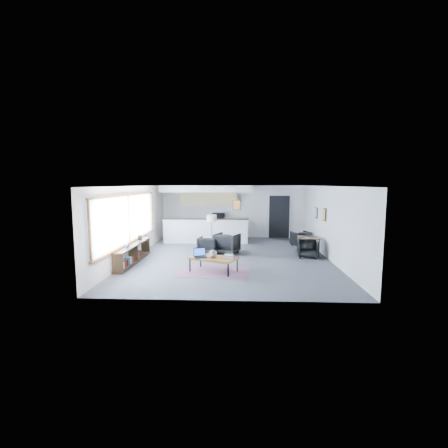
{
  "coord_description": "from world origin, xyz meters",
  "views": [
    {
      "loc": [
        0.29,
        -11.7,
        2.68
      ],
      "look_at": [
        -0.26,
        0.4,
        1.17
      ],
      "focal_mm": 26.0,
      "sensor_mm": 36.0,
      "label": 1
    }
  ],
  "objects_px": {
    "armchair_left": "(208,244)",
    "microwave": "(218,216)",
    "laptop": "(200,254)",
    "floor_lamp": "(212,219)",
    "book_stack": "(229,256)",
    "dining_chair_near": "(308,249)",
    "coffee_table": "(214,258)",
    "dining_table": "(309,239)",
    "ceramic_pot": "(213,254)",
    "armchair_right": "(227,242)",
    "dining_chair_far": "(301,239)"
  },
  "relations": [
    {
      "from": "armchair_left",
      "to": "dining_chair_far",
      "type": "distance_m",
      "value": 4.2
    },
    {
      "from": "coffee_table",
      "to": "armchair_right",
      "type": "xyz_separation_m",
      "value": [
        0.31,
        2.67,
        0.01
      ]
    },
    {
      "from": "dining_chair_near",
      "to": "laptop",
      "type": "bearing_deg",
      "value": -142.97
    },
    {
      "from": "coffee_table",
      "to": "armchair_left",
      "type": "bearing_deg",
      "value": 123.03
    },
    {
      "from": "coffee_table",
      "to": "dining_table",
      "type": "bearing_deg",
      "value": 60.39
    },
    {
      "from": "laptop",
      "to": "dining_chair_near",
      "type": "xyz_separation_m",
      "value": [
        3.7,
        2.09,
        -0.22
      ]
    },
    {
      "from": "book_stack",
      "to": "dining_table",
      "type": "height_order",
      "value": "dining_table"
    },
    {
      "from": "ceramic_pot",
      "to": "book_stack",
      "type": "distance_m",
      "value": 0.49
    },
    {
      "from": "armchair_right",
      "to": "dining_chair_far",
      "type": "height_order",
      "value": "armchair_right"
    },
    {
      "from": "coffee_table",
      "to": "dining_chair_near",
      "type": "relative_size",
      "value": 2.55
    },
    {
      "from": "book_stack",
      "to": "dining_chair_near",
      "type": "xyz_separation_m",
      "value": [
        2.82,
        2.09,
        -0.19
      ]
    },
    {
      "from": "book_stack",
      "to": "dining_table",
      "type": "relative_size",
      "value": 0.36
    },
    {
      "from": "ceramic_pot",
      "to": "armchair_left",
      "type": "xyz_separation_m",
      "value": [
        -0.41,
        2.66,
        -0.22
      ]
    },
    {
      "from": "book_stack",
      "to": "microwave",
      "type": "bearing_deg",
      "value": 96.63
    },
    {
      "from": "book_stack",
      "to": "dining_table",
      "type": "xyz_separation_m",
      "value": [
        2.93,
        2.5,
        0.12
      ]
    },
    {
      "from": "dining_table",
      "to": "dining_chair_far",
      "type": "height_order",
      "value": "dining_table"
    },
    {
      "from": "laptop",
      "to": "floor_lamp",
      "type": "distance_m",
      "value": 3.6
    },
    {
      "from": "ceramic_pot",
      "to": "dining_chair_near",
      "type": "height_order",
      "value": "ceramic_pot"
    },
    {
      "from": "dining_table",
      "to": "coffee_table",
      "type": "bearing_deg",
      "value": -143.38
    },
    {
      "from": "floor_lamp",
      "to": "armchair_right",
      "type": "bearing_deg",
      "value": -52.78
    },
    {
      "from": "floor_lamp",
      "to": "dining_chair_far",
      "type": "height_order",
      "value": "floor_lamp"
    },
    {
      "from": "book_stack",
      "to": "dining_table",
      "type": "distance_m",
      "value": 3.85
    },
    {
      "from": "dining_chair_near",
      "to": "dining_chair_far",
      "type": "distance_m",
      "value": 2.15
    },
    {
      "from": "dining_chair_near",
      "to": "microwave",
      "type": "distance_m",
      "value": 5.47
    },
    {
      "from": "dining_table",
      "to": "microwave",
      "type": "height_order",
      "value": "microwave"
    },
    {
      "from": "laptop",
      "to": "dining_chair_near",
      "type": "distance_m",
      "value": 4.26
    },
    {
      "from": "ceramic_pot",
      "to": "book_stack",
      "type": "bearing_deg",
      "value": 8.02
    },
    {
      "from": "microwave",
      "to": "laptop",
      "type": "bearing_deg",
      "value": -85.6
    },
    {
      "from": "ceramic_pot",
      "to": "armchair_left",
      "type": "bearing_deg",
      "value": 98.82
    },
    {
      "from": "armchair_right",
      "to": "dining_table",
      "type": "height_order",
      "value": "armchair_right"
    },
    {
      "from": "laptop",
      "to": "dining_chair_near",
      "type": "bearing_deg",
      "value": 10.45
    },
    {
      "from": "coffee_table",
      "to": "floor_lamp",
      "type": "distance_m",
      "value": 3.66
    },
    {
      "from": "laptop",
      "to": "dining_chair_far",
      "type": "xyz_separation_m",
      "value": [
        3.86,
        4.24,
        -0.23
      ]
    },
    {
      "from": "ceramic_pot",
      "to": "armchair_left",
      "type": "distance_m",
      "value": 2.7
    },
    {
      "from": "coffee_table",
      "to": "book_stack",
      "type": "xyz_separation_m",
      "value": [
        0.47,
        0.02,
        0.08
      ]
    },
    {
      "from": "coffee_table",
      "to": "microwave",
      "type": "bearing_deg",
      "value": 116.11
    },
    {
      "from": "armchair_left",
      "to": "floor_lamp",
      "type": "relative_size",
      "value": 0.51
    },
    {
      "from": "dining_table",
      "to": "microwave",
      "type": "bearing_deg",
      "value": 134.69
    },
    {
      "from": "dining_chair_far",
      "to": "microwave",
      "type": "relative_size",
      "value": 1.05
    },
    {
      "from": "microwave",
      "to": "dining_table",
      "type": "bearing_deg",
      "value": -39.35
    },
    {
      "from": "microwave",
      "to": "dining_chair_far",
      "type": "bearing_deg",
      "value": -21.87
    },
    {
      "from": "dining_table",
      "to": "dining_chair_near",
      "type": "bearing_deg",
      "value": -104.8
    },
    {
      "from": "dining_table",
      "to": "armchair_left",
      "type": "bearing_deg",
      "value": 178.58
    },
    {
      "from": "floor_lamp",
      "to": "microwave",
      "type": "relative_size",
      "value": 2.41
    },
    {
      "from": "ceramic_pot",
      "to": "microwave",
      "type": "height_order",
      "value": "microwave"
    },
    {
      "from": "laptop",
      "to": "armchair_right",
      "type": "bearing_deg",
      "value": 55.54
    },
    {
      "from": "armchair_left",
      "to": "microwave",
      "type": "bearing_deg",
      "value": -83.24
    },
    {
      "from": "laptop",
      "to": "armchair_right",
      "type": "relative_size",
      "value": 0.52
    },
    {
      "from": "laptop",
      "to": "coffee_table",
      "type": "bearing_deg",
      "value": -21.1
    },
    {
      "from": "ceramic_pot",
      "to": "armchair_right",
      "type": "relative_size",
      "value": 0.28
    }
  ]
}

